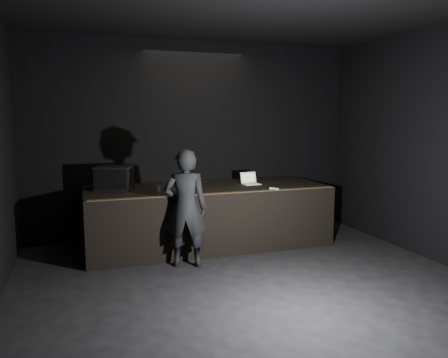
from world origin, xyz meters
name	(u,v)px	position (x,y,z in m)	size (l,w,h in m)	color
ground	(276,310)	(0.00, 0.00, 0.00)	(7.00, 7.00, 0.00)	black
room_walls	(279,130)	(0.00, 0.00, 2.02)	(6.10, 7.10, 3.52)	black
stage_riser	(207,216)	(0.00, 2.73, 0.50)	(4.00, 1.50, 1.00)	black
riser_lip	(220,193)	(0.00, 2.02, 1.01)	(3.92, 0.10, 0.01)	brown
stage_monitor	(114,178)	(-1.51, 2.91, 1.19)	(0.67, 0.59, 0.38)	black
cable	(185,182)	(-0.25, 3.29, 1.01)	(0.02, 0.02, 0.83)	black
laptop	(250,181)	(0.78, 2.75, 1.05)	(0.31, 0.28, 0.20)	silver
beer_can	(158,190)	(-0.91, 2.24, 1.07)	(0.06, 0.06, 0.14)	silver
plastic_cup	(178,186)	(-0.52, 2.64, 1.05)	(0.08, 0.08, 0.09)	white
wii_remote	(274,189)	(0.93, 2.08, 1.01)	(0.04, 0.16, 0.03)	white
person	(186,208)	(-0.60, 1.78, 0.86)	(0.63, 0.41, 1.72)	black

